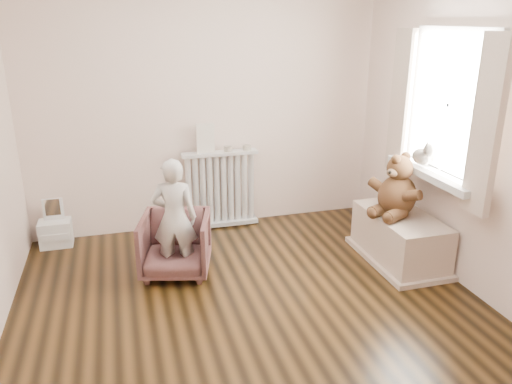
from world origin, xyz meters
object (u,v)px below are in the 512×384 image
object	(u,v)px
toy_bench	(399,240)
teddy_bear	(398,191)
radiator	(221,192)
child	(175,218)
plush_cat	(423,155)
toy_vanity	(54,219)
armchair	(176,245)

from	to	relation	value
toy_bench	teddy_bear	size ratio (longest dim) A/B	1.69
radiator	toy_bench	bearing A→B (deg)	-40.81
child	radiator	bearing A→B (deg)	-106.80
plush_cat	radiator	bearing A→B (deg)	133.66
child	toy_bench	size ratio (longest dim) A/B	1.09
toy_vanity	toy_bench	world-z (taller)	toy_vanity
toy_vanity	toy_bench	bearing A→B (deg)	-21.16
radiator	plush_cat	bearing A→B (deg)	-38.29
child	teddy_bear	distance (m)	1.97
child	teddy_bear	xyz separation A→B (m)	(1.95, -0.24, 0.13)
plush_cat	armchair	bearing A→B (deg)	163.40
teddy_bear	plush_cat	distance (m)	0.38
child	plush_cat	world-z (taller)	plush_cat
child	plush_cat	xyz separation A→B (m)	(2.14, -0.27, 0.46)
armchair	toy_bench	size ratio (longest dim) A/B	0.62
armchair	plush_cat	world-z (taller)	plush_cat
radiator	armchair	xyz separation A→B (m)	(-0.59, -0.90, -0.12)
radiator	toy_vanity	xyz separation A→B (m)	(-1.66, -0.03, -0.11)
toy_bench	plush_cat	bearing A→B (deg)	-2.51
armchair	child	world-z (taller)	child
toy_bench	teddy_bear	bearing A→B (deg)	148.58
toy_vanity	toy_bench	xyz separation A→B (m)	(3.07, -1.19, -0.08)
toy_vanity	child	distance (m)	1.43
radiator	child	xyz separation A→B (m)	(-0.59, -0.95, 0.15)
armchair	radiator	bearing A→B (deg)	71.80
radiator	toy_vanity	size ratio (longest dim) A/B	1.74
child	toy_vanity	bearing A→B (deg)	-25.79
armchair	child	distance (m)	0.27
toy_bench	plush_cat	world-z (taller)	plush_cat
toy_vanity	plush_cat	world-z (taller)	plush_cat
armchair	plush_cat	distance (m)	2.29
armchair	plush_cat	xyz separation A→B (m)	(2.14, -0.32, 0.73)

